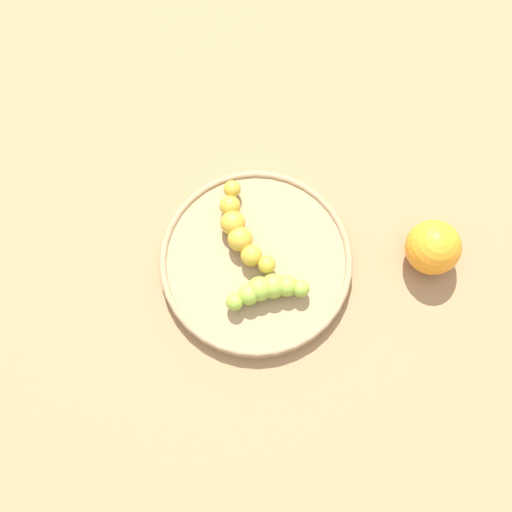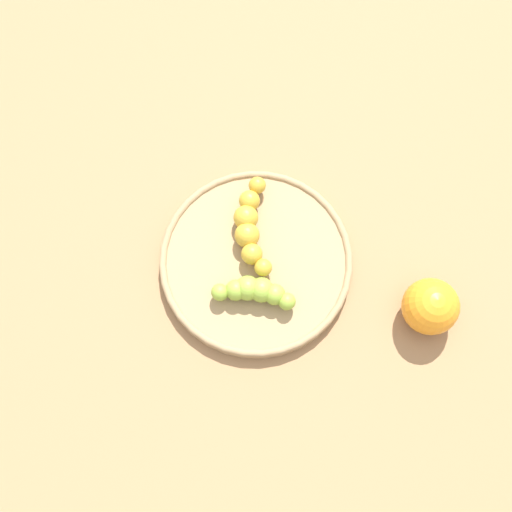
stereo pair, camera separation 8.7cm
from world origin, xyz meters
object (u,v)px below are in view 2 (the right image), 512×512
object	(u,v)px
fruit_bowl	(256,261)
orange_fruit	(430,306)
banana_spotted	(250,226)
banana_green	(254,291)

from	to	relation	value
fruit_bowl	orange_fruit	distance (m)	0.24
fruit_bowl	orange_fruit	xyz separation A→B (m)	(-0.05, 0.23, 0.03)
banana_spotted	orange_fruit	world-z (taller)	orange_fruit
fruit_bowl	orange_fruit	world-z (taller)	orange_fruit
banana_green	orange_fruit	size ratio (longest dim) A/B	1.41
banana_green	banana_spotted	world-z (taller)	same
fruit_bowl	banana_spotted	world-z (taller)	banana_spotted
orange_fruit	banana_spotted	bearing A→B (deg)	-85.41
banana_green	orange_fruit	xyz separation A→B (m)	(-0.10, 0.21, 0.00)
banana_green	banana_spotted	xyz separation A→B (m)	(-0.08, -0.05, 0.00)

